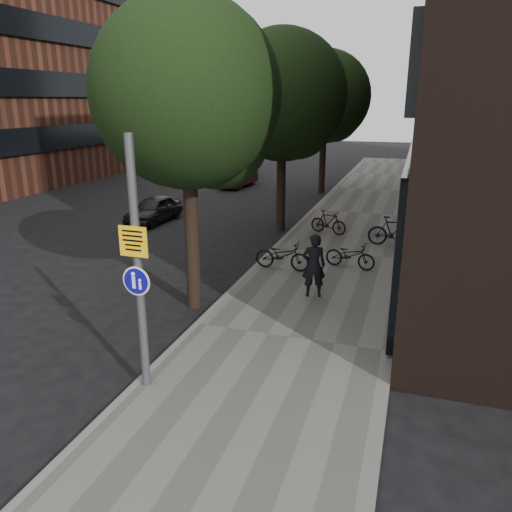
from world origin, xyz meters
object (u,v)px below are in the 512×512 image
at_px(signpost, 138,267).
at_px(parked_bike_facade_near, 350,255).
at_px(pedestrian, 314,265).
at_px(parked_car_near, 154,209).

height_order(signpost, parked_bike_facade_near, signpost).
bearing_deg(pedestrian, parked_bike_facade_near, -120.65).
relative_size(pedestrian, parked_bike_facade_near, 1.08).
bearing_deg(parked_car_near, pedestrian, -35.69).
xyz_separation_m(signpost, pedestrian, (2.04, 5.24, -1.43)).
bearing_deg(parked_bike_facade_near, signpost, 172.20).
distance_m(pedestrian, parked_bike_facade_near, 2.76).
bearing_deg(pedestrian, parked_car_near, -55.66).
height_order(parked_bike_facade_near, parked_car_near, parked_car_near).
relative_size(signpost, parked_bike_facade_near, 2.87).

